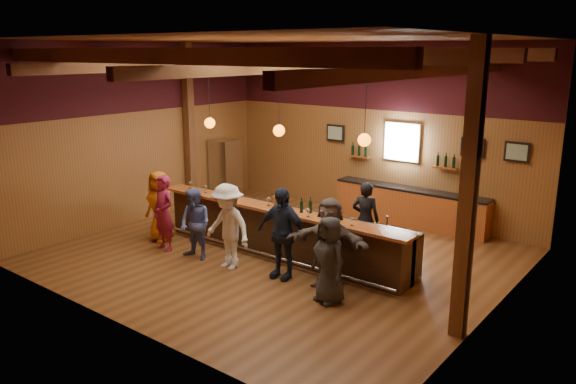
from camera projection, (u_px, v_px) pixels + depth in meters
name	position (u px, v px, depth m)	size (l,w,h in m)	color
room	(281.00, 105.00, 11.33)	(9.04, 9.00, 4.52)	brown
bar_counter	(284.00, 231.00, 12.05)	(6.30, 1.07, 1.11)	black
back_bar_cabinet	(409.00, 207.00, 14.08)	(4.00, 0.52, 0.95)	brown
window	(402.00, 142.00, 14.11)	(0.95, 0.09, 0.95)	silver
framed_pictures	(435.00, 143.00, 13.57)	(5.35, 0.05, 0.45)	black
wine_shelves	(400.00, 159.00, 14.16)	(3.00, 0.18, 0.30)	brown
pendant_lights	(279.00, 130.00, 11.41)	(4.24, 0.24, 1.37)	black
stainless_fridge	(226.00, 170.00, 16.28)	(0.70, 0.70, 1.80)	silver
customer_orange	(160.00, 206.00, 12.85)	(0.80, 0.52, 1.64)	#C66412
customer_redvest	(164.00, 213.00, 12.23)	(0.61, 0.40, 1.68)	maroon
customer_denim	(195.00, 224.00, 11.71)	(0.74, 0.57, 1.52)	#4A5695
customer_white	(228.00, 227.00, 11.18)	(1.13, 0.65, 1.75)	silver
customer_navy	(282.00, 233.00, 10.71)	(1.05, 0.44, 1.80)	#1D253A
customer_brown	(329.00, 243.00, 10.28)	(1.59, 0.50, 1.71)	#5B4F49
customer_dark	(329.00, 260.00, 9.68)	(0.76, 0.49, 1.55)	#292A2C
bartender	(365.00, 219.00, 11.88)	(0.59, 0.39, 1.63)	black
ice_bucket	(278.00, 201.00, 11.74)	(0.20, 0.20, 0.22)	olive
bottle_a	(310.00, 207.00, 11.26)	(0.07, 0.07, 0.33)	black
bottle_b	(301.00, 207.00, 11.28)	(0.07, 0.07, 0.31)	black
glass_a	(190.00, 183.00, 13.24)	(0.08, 0.08, 0.17)	silver
glass_b	(206.00, 187.00, 12.85)	(0.08, 0.08, 0.18)	silver
glass_c	(222.00, 191.00, 12.52)	(0.08, 0.08, 0.17)	silver
glass_d	(233.00, 194.00, 12.20)	(0.09, 0.09, 0.20)	silver
glass_e	(269.00, 199.00, 11.80)	(0.08, 0.08, 0.18)	silver
glass_f	(308.00, 211.00, 10.99)	(0.08, 0.08, 0.17)	silver
glass_g	(339.00, 214.00, 10.70)	(0.09, 0.09, 0.20)	silver
glass_h	(352.00, 220.00, 10.45)	(0.07, 0.07, 0.16)	silver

